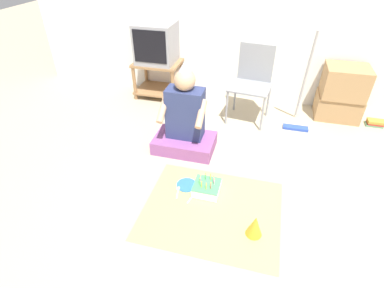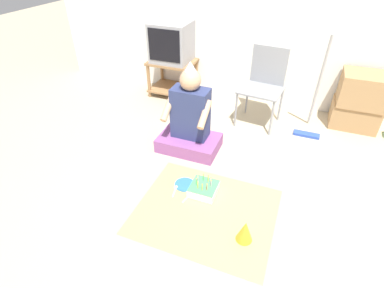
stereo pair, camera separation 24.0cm
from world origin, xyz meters
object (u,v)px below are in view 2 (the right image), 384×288
(tv, at_px, (172,42))
(birthday_cake, at_px, (204,189))
(paper_plate, at_px, (185,184))
(dust_mop, at_px, (313,108))
(folding_chair, at_px, (264,81))
(cardboard_box_stack, at_px, (359,101))
(person_seated, at_px, (190,122))
(party_hat_blue, at_px, (245,231))

(tv, xyz_separation_m, birthday_cake, (1.06, -1.71, -0.67))
(paper_plate, bearing_deg, dust_mop, 54.20)
(folding_chair, xyz_separation_m, cardboard_box_stack, (1.04, 0.27, -0.17))
(person_seated, height_order, paper_plate, person_seated)
(tv, relative_size, party_hat_blue, 2.74)
(folding_chair, distance_m, paper_plate, 1.54)
(birthday_cake, bearing_deg, folding_chair, 82.02)
(tv, height_order, dust_mop, dust_mop)
(folding_chair, xyz_separation_m, person_seated, (-0.57, -0.84, -0.19))
(person_seated, bearing_deg, party_hat_blue, -49.54)
(dust_mop, relative_size, party_hat_blue, 6.23)
(dust_mop, bearing_deg, tv, 168.87)
(tv, height_order, folding_chair, tv)
(birthday_cake, xyz_separation_m, party_hat_blue, (0.44, -0.35, 0.05))
(dust_mop, bearing_deg, folding_chair, 171.74)
(cardboard_box_stack, relative_size, party_hat_blue, 3.56)
(paper_plate, bearing_deg, birthday_cake, -8.19)
(tv, distance_m, paper_plate, 2.03)
(folding_chair, height_order, dust_mop, dust_mop)
(person_seated, distance_m, party_hat_blue, 1.26)
(dust_mop, height_order, paper_plate, dust_mop)
(dust_mop, distance_m, paper_plate, 1.66)
(birthday_cake, bearing_deg, paper_plate, 171.81)
(cardboard_box_stack, xyz_separation_m, dust_mop, (-0.47, -0.35, -0.01))
(tv, relative_size, birthday_cake, 2.15)
(folding_chair, height_order, party_hat_blue, folding_chair)
(folding_chair, bearing_deg, paper_plate, -105.50)
(tv, relative_size, dust_mop, 0.44)
(cardboard_box_stack, distance_m, party_hat_blue, 2.22)
(party_hat_blue, bearing_deg, cardboard_box_stack, 68.78)
(tv, bearing_deg, birthday_cake, -58.20)
(paper_plate, bearing_deg, tv, 117.38)
(dust_mop, xyz_separation_m, person_seated, (-1.13, -0.76, -0.01))
(person_seated, xyz_separation_m, party_hat_blue, (0.81, -0.95, -0.21))
(party_hat_blue, height_order, paper_plate, party_hat_blue)
(folding_chair, height_order, cardboard_box_stack, folding_chair)
(person_seated, bearing_deg, dust_mop, 33.81)
(birthday_cake, bearing_deg, party_hat_blue, -38.57)
(tv, distance_m, dust_mop, 1.91)
(folding_chair, distance_m, party_hat_blue, 1.85)
(birthday_cake, height_order, paper_plate, birthday_cake)
(dust_mop, xyz_separation_m, paper_plate, (-0.96, -1.33, -0.30))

